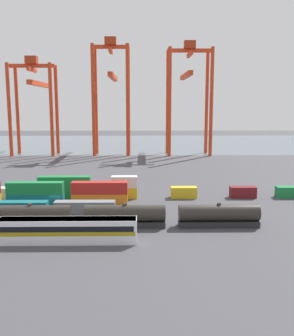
% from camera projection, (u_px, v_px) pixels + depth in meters
% --- Properties ---
extents(ground_plane, '(420.00, 420.00, 0.00)m').
position_uv_depth(ground_plane, '(83.00, 174.00, 123.06)').
color(ground_plane, '#424247').
extents(harbour_water, '(400.00, 110.00, 0.01)m').
position_uv_depth(harbour_water, '(109.00, 143.00, 221.45)').
color(harbour_water, slate).
rests_on(harbour_water, ground_plane).
extents(freight_tank_row, '(64.99, 2.90, 4.36)m').
position_uv_depth(freight_tank_row, '(78.00, 216.00, 68.77)').
color(freight_tank_row, '#232326').
rests_on(freight_tank_row, ground_plane).
extents(shipping_container_3, '(12.10, 2.44, 2.60)m').
position_uv_depth(shipping_container_3, '(17.00, 208.00, 77.17)').
color(shipping_container_3, '#146066').
rests_on(shipping_container_3, ground_plane).
extents(shipping_container_4, '(12.10, 2.44, 2.60)m').
position_uv_depth(shipping_container_4, '(85.00, 207.00, 77.37)').
color(shipping_container_4, slate).
rests_on(shipping_container_4, ground_plane).
extents(shipping_container_8, '(12.10, 2.44, 2.60)m').
position_uv_depth(shipping_container_8, '(36.00, 200.00, 83.74)').
color(shipping_container_8, '#146066').
rests_on(shipping_container_8, ground_plane).
extents(shipping_container_9, '(12.10, 2.44, 2.60)m').
position_uv_depth(shipping_container_9, '(35.00, 188.00, 83.32)').
color(shipping_container_9, '#197538').
rests_on(shipping_container_9, shipping_container_8).
extents(shipping_container_10, '(12.10, 2.44, 2.60)m').
position_uv_depth(shipping_container_10, '(100.00, 199.00, 83.95)').
color(shipping_container_10, orange).
rests_on(shipping_container_10, ground_plane).
extents(shipping_container_11, '(12.10, 2.44, 2.60)m').
position_uv_depth(shipping_container_11, '(100.00, 188.00, 83.53)').
color(shipping_container_11, '#AD211C').
rests_on(shipping_container_11, shipping_container_10).
extents(shipping_container_14, '(12.10, 2.44, 2.60)m').
position_uv_depth(shipping_container_14, '(5.00, 193.00, 90.14)').
color(shipping_container_14, silver).
rests_on(shipping_container_14, ground_plane).
extents(shipping_container_15, '(12.10, 2.44, 2.60)m').
position_uv_depth(shipping_container_15, '(65.00, 193.00, 90.35)').
color(shipping_container_15, '#197538').
rests_on(shipping_container_15, ground_plane).
extents(shipping_container_16, '(12.10, 2.44, 2.60)m').
position_uv_depth(shipping_container_16, '(64.00, 182.00, 89.93)').
color(shipping_container_16, '#197538').
rests_on(shipping_container_16, shipping_container_15).
extents(shipping_container_17, '(6.04, 2.44, 2.60)m').
position_uv_depth(shipping_container_17, '(124.00, 193.00, 90.56)').
color(shipping_container_17, gold).
rests_on(shipping_container_17, ground_plane).
extents(shipping_container_18, '(6.04, 2.44, 2.60)m').
position_uv_depth(shipping_container_18, '(124.00, 182.00, 90.14)').
color(shipping_container_18, silver).
rests_on(shipping_container_18, shipping_container_17).
extents(shipping_container_19, '(6.04, 2.44, 2.60)m').
position_uv_depth(shipping_container_19, '(184.00, 192.00, 90.77)').
color(shipping_container_19, gold).
rests_on(shipping_container_19, ground_plane).
extents(shipping_container_20, '(6.04, 2.44, 2.60)m').
position_uv_depth(shipping_container_20, '(243.00, 192.00, 90.98)').
color(shipping_container_20, maroon).
rests_on(shipping_container_20, ground_plane).
extents(gantry_crane_west, '(19.22, 38.50, 42.18)m').
position_uv_depth(gantry_crane_west, '(35.00, 95.00, 169.29)').
color(gantry_crane_west, red).
rests_on(gantry_crane_west, ground_plane).
extents(gantry_crane_central, '(16.11, 36.39, 50.04)m').
position_uv_depth(gantry_crane_central, '(112.00, 86.00, 168.71)').
color(gantry_crane_central, red).
rests_on(gantry_crane_central, ground_plane).
extents(gantry_crane_east, '(19.23, 36.64, 48.59)m').
position_uv_depth(gantry_crane_east, '(188.00, 87.00, 169.13)').
color(gantry_crane_east, red).
rests_on(gantry_crane_east, ground_plane).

